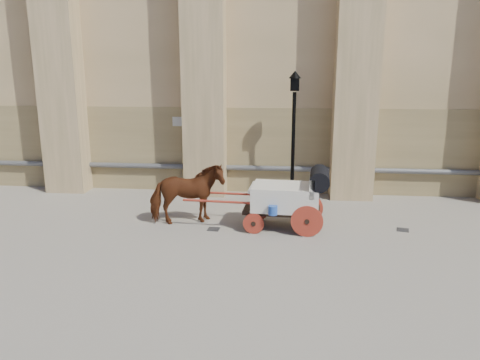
# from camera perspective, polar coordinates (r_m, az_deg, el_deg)

# --- Properties ---
(ground) EXTENTS (90.00, 90.00, 0.00)m
(ground) POSITION_cam_1_polar(r_m,az_deg,el_deg) (13.06, -2.42, -5.99)
(ground) COLOR slate
(ground) RESTS_ON ground
(horse) EXTENTS (2.25, 1.54, 1.74)m
(horse) POSITION_cam_1_polar(r_m,az_deg,el_deg) (13.33, -6.50, -1.73)
(horse) COLOR #562A12
(horse) RESTS_ON ground
(carriage) EXTENTS (4.02, 1.46, 1.73)m
(carriage) POSITION_cam_1_polar(r_m,az_deg,el_deg) (12.89, 6.16, -1.95)
(carriage) COLOR black
(carriage) RESTS_ON ground
(street_lamp) EXTENTS (0.40, 0.40, 4.26)m
(street_lamp) POSITION_cam_1_polar(r_m,az_deg,el_deg) (15.33, 6.53, 5.70)
(street_lamp) COLOR black
(street_lamp) RESTS_ON ground
(drain_grate_near) EXTENTS (0.34, 0.34, 0.01)m
(drain_grate_near) POSITION_cam_1_polar(r_m,az_deg,el_deg) (13.04, -3.24, -6.00)
(drain_grate_near) COLOR black
(drain_grate_near) RESTS_ON ground
(drain_grate_far) EXTENTS (0.39, 0.39, 0.01)m
(drain_grate_far) POSITION_cam_1_polar(r_m,az_deg,el_deg) (13.72, 19.23, -5.76)
(drain_grate_far) COLOR black
(drain_grate_far) RESTS_ON ground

